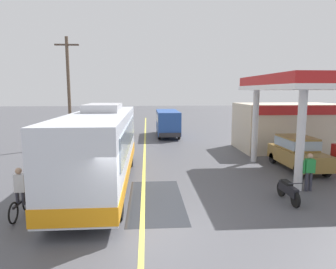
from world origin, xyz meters
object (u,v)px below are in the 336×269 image
car_at_pump (297,151)px  minibus_opposing_lane (168,121)px  cyclist_on_shoulder (20,194)px  pedestrian_near_pump (309,170)px  coach_bus_main (101,148)px  motorcycle_parked_forecourt (288,190)px  car_trailing_behind_bus (122,126)px

car_at_pump → minibus_opposing_lane: 14.30m
cyclist_on_shoulder → pedestrian_near_pump: (11.34, 1.85, 0.15)m
coach_bus_main → motorcycle_parked_forecourt: bearing=-19.6°
car_at_pump → minibus_opposing_lane: bearing=116.1°
cyclist_on_shoulder → pedestrian_near_pump: bearing=9.3°
coach_bus_main → cyclist_on_shoulder: coach_bus_main is taller
coach_bus_main → motorcycle_parked_forecourt: size_ratio=6.13×
minibus_opposing_lane → car_trailing_behind_bus: minibus_opposing_lane is taller
coach_bus_main → minibus_opposing_lane: (4.07, 14.87, -0.25)m
minibus_opposing_lane → motorcycle_parked_forecourt: (3.51, -17.57, -1.03)m
cyclist_on_shoulder → car_trailing_behind_bus: car_trailing_behind_bus is taller
cyclist_on_shoulder → motorcycle_parked_forecourt: (9.87, 0.70, -0.34)m
car_trailing_behind_bus → motorcycle_parked_forecourt: bearing=-66.1°
car_at_pump → cyclist_on_shoulder: 13.77m
coach_bus_main → car_at_pump: size_ratio=2.63×
cyclist_on_shoulder → motorcycle_parked_forecourt: 9.90m
motorcycle_parked_forecourt → pedestrian_near_pump: bearing=38.0°
car_trailing_behind_bus → pedestrian_near_pump: bearing=-60.7°
coach_bus_main → pedestrian_near_pump: coach_bus_main is taller
coach_bus_main → car_at_pump: 10.59m
car_at_pump → motorcycle_parked_forecourt: car_at_pump is taller
coach_bus_main → motorcycle_parked_forecourt: coach_bus_main is taller
coach_bus_main → minibus_opposing_lane: 15.42m
car_at_pump → pedestrian_near_pump: bearing=-110.1°
car_at_pump → minibus_opposing_lane: minibus_opposing_lane is taller
cyclist_on_shoulder → motorcycle_parked_forecourt: size_ratio=1.01×
car_trailing_behind_bus → minibus_opposing_lane: bearing=-3.6°
coach_bus_main → cyclist_on_shoulder: (-2.28, -3.40, -0.94)m
car_at_pump → cyclist_on_shoulder: size_ratio=2.31×
motorcycle_parked_forecourt → pedestrian_near_pump: pedestrian_near_pump is taller
coach_bus_main → pedestrian_near_pump: size_ratio=6.65×
motorcycle_parked_forecourt → pedestrian_near_pump: 1.93m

